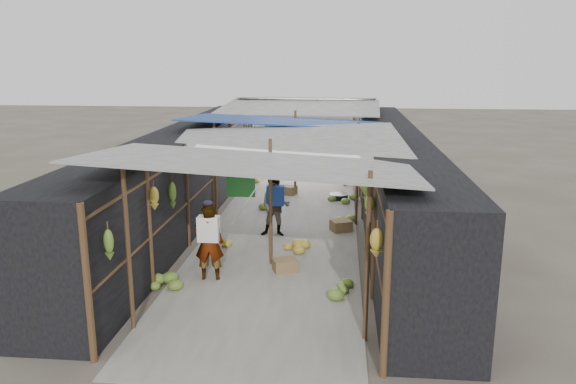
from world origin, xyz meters
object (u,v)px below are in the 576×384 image
(vendor_elderly, at_px, (209,242))
(shopper_blue, at_px, (275,206))
(black_basin, at_px, (338,197))
(crate_near, at_px, (285,266))
(vendor_seated, at_px, (344,173))

(vendor_elderly, bearing_deg, shopper_blue, -115.31)
(black_basin, relative_size, shopper_blue, 0.39)
(black_basin, xyz_separation_m, shopper_blue, (-1.47, -3.68, 0.65))
(black_basin, relative_size, vendor_elderly, 0.38)
(vendor_elderly, relative_size, shopper_blue, 1.03)
(crate_near, height_order, vendor_seated, vendor_seated)
(shopper_blue, distance_m, vendor_seated, 5.78)
(crate_near, bearing_deg, shopper_blue, 80.96)
(vendor_elderly, bearing_deg, vendor_seated, -114.01)
(crate_near, relative_size, shopper_blue, 0.31)
(crate_near, xyz_separation_m, vendor_seated, (1.18, 7.82, 0.30))
(crate_near, bearing_deg, black_basin, 60.07)
(crate_near, bearing_deg, vendor_seated, 61.16)
(black_basin, height_order, vendor_elderly, vendor_elderly)
(black_basin, height_order, vendor_seated, vendor_seated)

